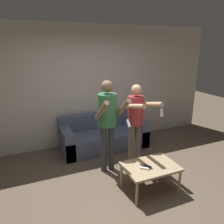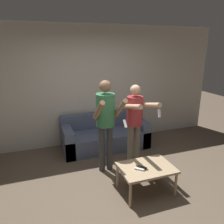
{
  "view_description": "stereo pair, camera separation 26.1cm",
  "coord_description": "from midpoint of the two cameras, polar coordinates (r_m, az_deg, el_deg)",
  "views": [
    {
      "loc": [
        -1.38,
        -2.63,
        2.23
      ],
      "look_at": [
        0.24,
        1.19,
        0.98
      ],
      "focal_mm": 35.0,
      "sensor_mm": 36.0,
      "label": 1
    },
    {
      "loc": [
        -1.14,
        -2.72,
        2.23
      ],
      "look_at": [
        0.24,
        1.19,
        0.98
      ],
      "focal_mm": 35.0,
      "sensor_mm": 36.0,
      "label": 2
    }
  ],
  "objects": [
    {
      "name": "remote_far",
      "position": [
        3.5,
        6.86,
        -13.89
      ],
      "size": [
        0.12,
        0.14,
        0.02
      ],
      "color": "black",
      "rests_on": "coffee_table"
    },
    {
      "name": "couch",
      "position": [
        5.01,
        -3.72,
        -6.38
      ],
      "size": [
        1.9,
        0.82,
        0.74
      ],
      "color": "#4C5670",
      "rests_on": "ground_plane"
    },
    {
      "name": "remote_near",
      "position": [
        3.44,
        6.23,
        -14.44
      ],
      "size": [
        0.14,
        0.13,
        0.02
      ],
      "color": "white",
      "rests_on": "coffee_table"
    },
    {
      "name": "wall_back",
      "position": [
        5.03,
        -8.18,
        6.6
      ],
      "size": [
        6.4,
        0.06,
        2.7
      ],
      "color": "#B7B2A8",
      "rests_on": "ground_plane"
    },
    {
      "name": "person_standing_left",
      "position": [
        3.79,
        -3.11,
        -1.24
      ],
      "size": [
        0.45,
        0.67,
        1.69
      ],
      "color": "#383838",
      "rests_on": "ground_plane"
    },
    {
      "name": "person_standing_right",
      "position": [
        4.02,
        4.5,
        -1.38
      ],
      "size": [
        0.41,
        0.74,
        1.58
      ],
      "color": "#6B6051",
      "rests_on": "ground_plane"
    },
    {
      "name": "ground_plane",
      "position": [
        3.7,
        1.92,
        -20.2
      ],
      "size": [
        14.0,
        14.0,
        0.0
      ],
      "primitive_type": "plane",
      "color": "brown"
    },
    {
      "name": "coffee_table",
      "position": [
        3.57,
        7.87,
        -14.35
      ],
      "size": [
        0.84,
        0.6,
        0.43
      ],
      "color": "tan",
      "rests_on": "ground_plane"
    }
  ]
}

